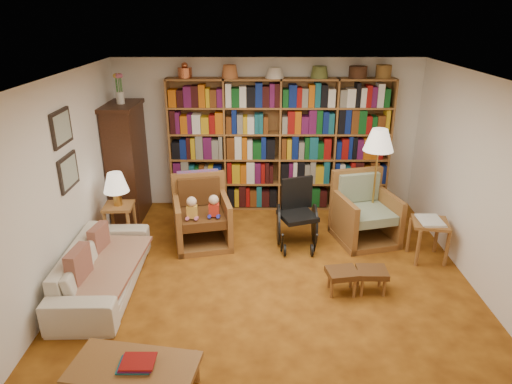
{
  "coord_description": "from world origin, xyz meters",
  "views": [
    {
      "loc": [
        -0.18,
        -4.96,
        3.19
      ],
      "look_at": [
        -0.19,
        0.6,
        0.97
      ],
      "focal_mm": 32.0,
      "sensor_mm": 36.0,
      "label": 1
    }
  ],
  "objects_px": {
    "armchair_leather": "(203,215)",
    "side_table_papers": "(430,228)",
    "side_table_lamp": "(120,215)",
    "footstool_b": "(372,274)",
    "armchair_sage": "(364,214)",
    "floor_lamp": "(379,145)",
    "sofa": "(103,267)",
    "wheelchair": "(297,215)",
    "footstool_a": "(342,274)",
    "coffee_table": "(134,370)"
  },
  "relations": [
    {
      "from": "wheelchair",
      "to": "armchair_leather",
      "type": "bearing_deg",
      "value": 176.43
    },
    {
      "from": "side_table_papers",
      "to": "coffee_table",
      "type": "relative_size",
      "value": 0.51
    },
    {
      "from": "floor_lamp",
      "to": "footstool_b",
      "type": "distance_m",
      "value": 1.97
    },
    {
      "from": "sofa",
      "to": "armchair_sage",
      "type": "relative_size",
      "value": 1.91
    },
    {
      "from": "armchair_leather",
      "to": "footstool_b",
      "type": "xyz_separation_m",
      "value": [
        2.17,
        -1.33,
        -0.16
      ]
    },
    {
      "from": "sofa",
      "to": "wheelchair",
      "type": "height_order",
      "value": "wheelchair"
    },
    {
      "from": "side_table_lamp",
      "to": "wheelchair",
      "type": "distance_m",
      "value": 2.55
    },
    {
      "from": "sofa",
      "to": "side_table_papers",
      "type": "height_order",
      "value": "side_table_papers"
    },
    {
      "from": "footstool_a",
      "to": "floor_lamp",
      "type": "bearing_deg",
      "value": 65.73
    },
    {
      "from": "side_table_lamp",
      "to": "floor_lamp",
      "type": "distance_m",
      "value": 3.84
    },
    {
      "from": "armchair_leather",
      "to": "armchair_sage",
      "type": "distance_m",
      "value": 2.38
    },
    {
      "from": "armchair_sage",
      "to": "side_table_papers",
      "type": "relative_size",
      "value": 1.73
    },
    {
      "from": "sofa",
      "to": "armchair_leather",
      "type": "xyz_separation_m",
      "value": [
        1.09,
        1.26,
        0.12
      ]
    },
    {
      "from": "side_table_lamp",
      "to": "wheelchair",
      "type": "bearing_deg",
      "value": 0.44
    },
    {
      "from": "side_table_papers",
      "to": "floor_lamp",
      "type": "bearing_deg",
      "value": 128.08
    },
    {
      "from": "side_table_papers",
      "to": "footstool_a",
      "type": "bearing_deg",
      "value": -147.91
    },
    {
      "from": "side_table_lamp",
      "to": "footstool_b",
      "type": "relative_size",
      "value": 1.69
    },
    {
      "from": "footstool_a",
      "to": "coffee_table",
      "type": "relative_size",
      "value": 0.35
    },
    {
      "from": "side_table_lamp",
      "to": "footstool_b",
      "type": "xyz_separation_m",
      "value": [
        3.36,
        -1.23,
        -0.2
      ]
    },
    {
      "from": "armchair_sage",
      "to": "footstool_b",
      "type": "bearing_deg",
      "value": -98.21
    },
    {
      "from": "armchair_sage",
      "to": "floor_lamp",
      "type": "bearing_deg",
      "value": 38.81
    },
    {
      "from": "wheelchair",
      "to": "footstool_b",
      "type": "xyz_separation_m",
      "value": [
        0.81,
        -1.25,
        -0.2
      ]
    },
    {
      "from": "armchair_leather",
      "to": "coffee_table",
      "type": "bearing_deg",
      "value": -94.95
    },
    {
      "from": "armchair_leather",
      "to": "footstool_b",
      "type": "distance_m",
      "value": 2.55
    },
    {
      "from": "side_table_lamp",
      "to": "armchair_sage",
      "type": "distance_m",
      "value": 3.57
    },
    {
      "from": "armchair_leather",
      "to": "floor_lamp",
      "type": "distance_m",
      "value": 2.72
    },
    {
      "from": "armchair_sage",
      "to": "footstool_a",
      "type": "distance_m",
      "value": 1.57
    },
    {
      "from": "side_table_lamp",
      "to": "floor_lamp",
      "type": "relative_size",
      "value": 0.37
    },
    {
      "from": "armchair_leather",
      "to": "side_table_papers",
      "type": "bearing_deg",
      "value": -9.9
    },
    {
      "from": "armchair_leather",
      "to": "footstool_a",
      "type": "distance_m",
      "value": 2.27
    },
    {
      "from": "sofa",
      "to": "wheelchair",
      "type": "xyz_separation_m",
      "value": [
        2.45,
        1.18,
        0.16
      ]
    },
    {
      "from": "side_table_lamp",
      "to": "floor_lamp",
      "type": "xyz_separation_m",
      "value": [
        3.71,
        0.32,
        0.97
      ]
    },
    {
      "from": "armchair_sage",
      "to": "wheelchair",
      "type": "height_order",
      "value": "armchair_sage"
    },
    {
      "from": "side_table_lamp",
      "to": "footstool_a",
      "type": "height_order",
      "value": "side_table_lamp"
    },
    {
      "from": "armchair_sage",
      "to": "coffee_table",
      "type": "height_order",
      "value": "armchair_sage"
    },
    {
      "from": "side_table_lamp",
      "to": "armchair_leather",
      "type": "distance_m",
      "value": 1.19
    },
    {
      "from": "side_table_lamp",
      "to": "footstool_a",
      "type": "xyz_separation_m",
      "value": [
        3.0,
        -1.26,
        -0.2
      ]
    },
    {
      "from": "side_table_lamp",
      "to": "armchair_leather",
      "type": "xyz_separation_m",
      "value": [
        1.19,
        0.1,
        -0.04
      ]
    },
    {
      "from": "floor_lamp",
      "to": "footstool_b",
      "type": "relative_size",
      "value": 4.54
    },
    {
      "from": "armchair_leather",
      "to": "armchair_sage",
      "type": "xyz_separation_m",
      "value": [
        2.38,
        0.1,
        -0.02
      ]
    },
    {
      "from": "sofa",
      "to": "armchair_leather",
      "type": "bearing_deg",
      "value": -42.18
    },
    {
      "from": "footstool_a",
      "to": "sofa",
      "type": "bearing_deg",
      "value": 178.04
    },
    {
      "from": "armchair_sage",
      "to": "side_table_papers",
      "type": "xyz_separation_m",
      "value": [
        0.73,
        -0.64,
        0.08
      ]
    },
    {
      "from": "armchair_sage",
      "to": "coffee_table",
      "type": "distance_m",
      "value": 4.09
    },
    {
      "from": "sofa",
      "to": "footstool_a",
      "type": "distance_m",
      "value": 2.9
    },
    {
      "from": "sofa",
      "to": "armchair_leather",
      "type": "relative_size",
      "value": 1.96
    },
    {
      "from": "wheelchair",
      "to": "footstool_a",
      "type": "bearing_deg",
      "value": -70.8
    },
    {
      "from": "footstool_a",
      "to": "coffee_table",
      "type": "bearing_deg",
      "value": -141.34
    },
    {
      "from": "footstool_b",
      "to": "coffee_table",
      "type": "relative_size",
      "value": 0.31
    },
    {
      "from": "side_table_lamp",
      "to": "sofa",
      "type": "bearing_deg",
      "value": -85.06
    }
  ]
}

